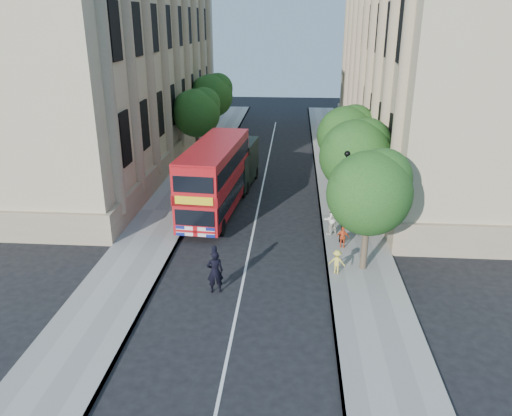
% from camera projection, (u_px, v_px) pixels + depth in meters
% --- Properties ---
extents(ground, '(120.00, 120.00, 0.00)m').
position_uv_depth(ground, '(240.00, 297.00, 22.32)').
color(ground, black).
rests_on(ground, ground).
extents(pavement_right, '(3.50, 80.00, 0.12)m').
position_uv_depth(pavement_right, '(348.00, 216.00, 31.20)').
color(pavement_right, gray).
rests_on(pavement_right, ground).
extents(pavement_left, '(3.50, 80.00, 0.12)m').
position_uv_depth(pavement_left, '(168.00, 211.00, 32.03)').
color(pavement_left, gray).
rests_on(pavement_left, ground).
extents(building_right, '(12.00, 38.00, 18.00)m').
position_uv_depth(building_right, '(439.00, 53.00, 40.46)').
color(building_right, tan).
rests_on(building_right, ground).
extents(building_left, '(12.00, 38.00, 18.00)m').
position_uv_depth(building_left, '(108.00, 51.00, 42.45)').
color(building_left, tan).
rests_on(building_left, ground).
extents(tree_right_near, '(4.00, 4.00, 6.08)m').
position_uv_depth(tree_right_near, '(370.00, 189.00, 23.21)').
color(tree_right_near, '#473828').
rests_on(tree_right_near, ground).
extents(tree_right_mid, '(4.20, 4.20, 6.37)m').
position_uv_depth(tree_right_mid, '(356.00, 152.00, 28.72)').
color(tree_right_mid, '#473828').
rests_on(tree_right_mid, ground).
extents(tree_right_far, '(4.00, 4.00, 6.15)m').
position_uv_depth(tree_right_far, '(347.00, 132.00, 34.36)').
color(tree_right_far, '#473828').
rests_on(tree_right_far, ground).
extents(tree_left_far, '(4.00, 4.00, 6.30)m').
position_uv_depth(tree_left_far, '(197.00, 110.00, 41.68)').
color(tree_left_far, '#473828').
rests_on(tree_left_far, ground).
extents(tree_left_back, '(4.20, 4.20, 6.65)m').
position_uv_depth(tree_left_back, '(212.00, 93.00, 49.04)').
color(tree_left_back, '#473828').
rests_on(tree_left_back, ground).
extents(lamp_post, '(0.32, 0.32, 5.16)m').
position_uv_depth(lamp_post, '(344.00, 201.00, 26.65)').
color(lamp_post, black).
rests_on(lamp_post, pavement_right).
extents(double_decker_bus, '(3.33, 9.72, 4.41)m').
position_uv_depth(double_decker_bus, '(215.00, 177.00, 31.03)').
color(double_decker_bus, '#A80B10').
rests_on(double_decker_bus, ground).
extents(box_van, '(2.82, 5.76, 3.18)m').
position_uv_depth(box_van, '(237.00, 165.00, 36.55)').
color(box_van, black).
rests_on(box_van, ground).
extents(police_constable, '(0.85, 0.67, 2.05)m').
position_uv_depth(police_constable, '(215.00, 272.00, 22.38)').
color(police_constable, black).
rests_on(police_constable, ground).
extents(woman_pedestrian, '(1.13, 1.09, 1.83)m').
position_uv_depth(woman_pedestrian, '(330.00, 219.00, 28.22)').
color(woman_pedestrian, silver).
rests_on(woman_pedestrian, pavement_right).
extents(child_a, '(0.75, 0.44, 1.20)m').
position_uv_depth(child_a, '(343.00, 237.00, 26.64)').
color(child_a, '#F15D2A').
rests_on(child_a, pavement_right).
extents(child_b, '(0.85, 0.60, 1.20)m').
position_uv_depth(child_b, '(337.00, 262.00, 23.96)').
color(child_b, '#E6D24E').
rests_on(child_b, pavement_right).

